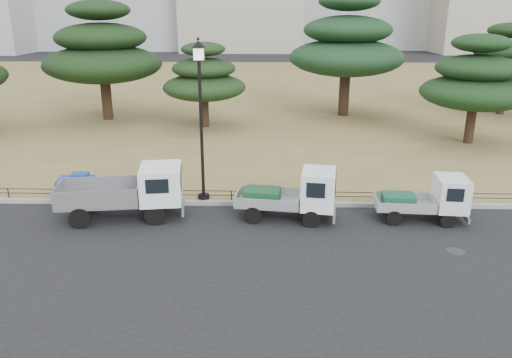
{
  "coord_description": "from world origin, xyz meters",
  "views": [
    {
      "loc": [
        0.54,
        -15.75,
        7.31
      ],
      "look_at": [
        0.0,
        2.0,
        1.3
      ],
      "focal_mm": 35.0,
      "sensor_mm": 36.0,
      "label": 1
    }
  ],
  "objects_px": {
    "truck_kei_front": "(294,195)",
    "street_lamp": "(200,95)",
    "tarp_pile": "(76,185)",
    "truck_large": "(129,190)",
    "truck_kei_rear": "(428,199)"
  },
  "relations": [
    {
      "from": "street_lamp",
      "to": "tarp_pile",
      "type": "distance_m",
      "value": 6.52
    },
    {
      "from": "truck_kei_rear",
      "to": "truck_kei_front",
      "type": "bearing_deg",
      "value": -176.22
    },
    {
      "from": "street_lamp",
      "to": "tarp_pile",
      "type": "height_order",
      "value": "street_lamp"
    },
    {
      "from": "truck_large",
      "to": "street_lamp",
      "type": "relative_size",
      "value": 0.76
    },
    {
      "from": "truck_kei_front",
      "to": "street_lamp",
      "type": "height_order",
      "value": "street_lamp"
    },
    {
      "from": "truck_kei_front",
      "to": "truck_kei_rear",
      "type": "distance_m",
      "value": 4.86
    },
    {
      "from": "truck_kei_rear",
      "to": "street_lamp",
      "type": "bearing_deg",
      "value": 173.26
    },
    {
      "from": "truck_large",
      "to": "tarp_pile",
      "type": "distance_m",
      "value": 3.5
    },
    {
      "from": "street_lamp",
      "to": "tarp_pile",
      "type": "relative_size",
      "value": 4.13
    },
    {
      "from": "street_lamp",
      "to": "truck_kei_front",
      "type": "bearing_deg",
      "value": -23.91
    },
    {
      "from": "truck_large",
      "to": "truck_kei_rear",
      "type": "distance_m",
      "value": 10.91
    },
    {
      "from": "truck_kei_rear",
      "to": "street_lamp",
      "type": "relative_size",
      "value": 0.53
    },
    {
      "from": "truck_large",
      "to": "truck_kei_rear",
      "type": "bearing_deg",
      "value": -8.07
    },
    {
      "from": "tarp_pile",
      "to": "truck_large",
      "type": "bearing_deg",
      "value": -36.53
    },
    {
      "from": "truck_kei_front",
      "to": "tarp_pile",
      "type": "distance_m",
      "value": 9.05
    }
  ]
}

